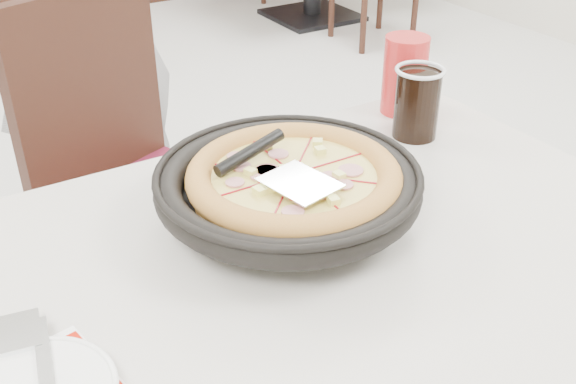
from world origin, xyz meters
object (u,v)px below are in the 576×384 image
chair_far (152,196)px  pizza (294,186)px  cola_glass (417,105)px  red_cup (405,75)px  pizza_pan (288,196)px  diner_person (75,5)px

chair_far → pizza: size_ratio=3.06×
cola_glass → red_cup: 0.12m
pizza_pan → pizza: 0.02m
chair_far → diner_person: (0.02, 0.52, 0.35)m
pizza → cola_glass: cola_glass is taller
cola_glass → red_cup: (0.05, 0.10, 0.02)m
chair_far → pizza_pan: chair_far is taller
chair_far → cola_glass: 0.71m
cola_glass → red_cup: red_cup is taller
pizza → diner_person: bearing=90.2°
pizza → red_cup: red_cup is taller
pizza → cola_glass: size_ratio=2.39×
chair_far → red_cup: size_ratio=5.94×
pizza → cola_glass: 0.38m
chair_far → cola_glass: (0.38, -0.49, 0.34)m
chair_far → pizza: (0.02, -0.62, 0.34)m
red_cup → diner_person: 1.00m
pizza_pan → pizza: size_ratio=1.07×
pizza_pan → pizza: bearing=-25.9°
pizza → diner_person: size_ratio=0.19×
cola_glass → diner_person: 1.07m
pizza → red_cup: 0.47m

